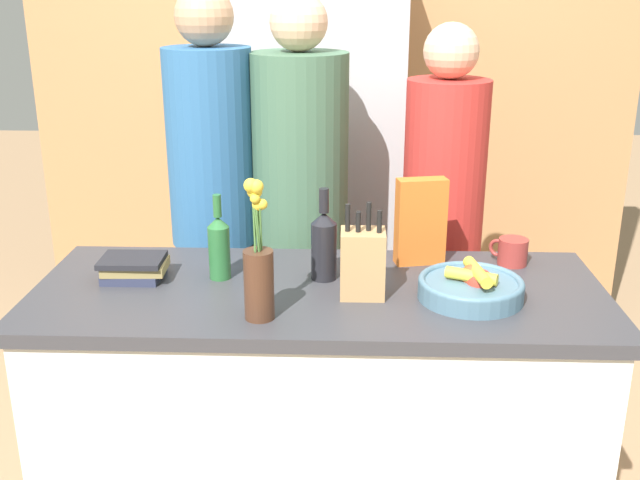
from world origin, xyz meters
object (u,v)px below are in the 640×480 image
(fruit_bowl, at_px, (471,286))
(person_in_blue, at_px, (300,206))
(cereal_box, at_px, (421,222))
(person_in_red_tee, at_px, (442,222))
(coffee_mug, at_px, (512,251))
(flower_vase, at_px, (258,270))
(bottle_vinegar, at_px, (219,246))
(bottle_oil, at_px, (324,244))
(book_stack, at_px, (134,268))
(person_at_sink, at_px, (213,201))
(knife_block, at_px, (363,263))
(refrigerator, at_px, (316,167))

(fruit_bowl, bearing_deg, person_in_blue, 127.83)
(cereal_box, height_order, person_in_blue, person_in_blue)
(person_in_red_tee, bearing_deg, fruit_bowl, -108.59)
(person_in_red_tee, bearing_deg, coffee_mug, -83.31)
(flower_vase, xyz_separation_m, cereal_box, (0.46, 0.43, -0.00))
(cereal_box, xyz_separation_m, bottle_vinegar, (-0.61, -0.15, -0.03))
(bottle_oil, distance_m, person_in_blue, 0.55)
(book_stack, distance_m, person_in_blue, 0.73)
(bottle_oil, bearing_deg, person_in_blue, 100.95)
(flower_vase, height_order, person_in_red_tee, person_in_red_tee)
(fruit_bowl, height_order, person_at_sink, person_at_sink)
(cereal_box, height_order, person_in_red_tee, person_in_red_tee)
(coffee_mug, relative_size, person_in_red_tee, 0.07)
(book_stack, bearing_deg, flower_vase, -32.69)
(bottle_oil, bearing_deg, knife_block, -47.24)
(knife_block, height_order, book_stack, knife_block)
(knife_block, height_order, person_in_blue, person_in_blue)
(bottle_oil, distance_m, bottle_vinegar, 0.31)
(flower_vase, xyz_separation_m, bottle_vinegar, (-0.15, 0.28, -0.04))
(refrigerator, xyz_separation_m, person_in_red_tee, (0.49, -0.68, -0.04))
(cereal_box, bearing_deg, fruit_bowl, -66.39)
(person_in_blue, relative_size, person_in_red_tee, 1.06)
(knife_block, xyz_separation_m, bottle_oil, (-0.11, 0.12, 0.01))
(cereal_box, relative_size, person_in_red_tee, 0.17)
(person_in_red_tee, bearing_deg, refrigerator, 106.30)
(refrigerator, bearing_deg, knife_block, -81.81)
(coffee_mug, bearing_deg, cereal_box, 179.67)
(fruit_bowl, xyz_separation_m, person_at_sink, (-0.84, 0.66, 0.05))
(bottle_vinegar, distance_m, person_at_sink, 0.54)
(person_at_sink, height_order, person_in_blue, person_at_sink)
(fruit_bowl, bearing_deg, person_at_sink, 142.09)
(refrigerator, bearing_deg, bottle_vinegar, -101.31)
(knife_block, height_order, bottle_vinegar, knife_block)
(refrigerator, distance_m, book_stack, 1.30)
(bottle_oil, xyz_separation_m, person_at_sink, (-0.42, 0.52, -0.02))
(refrigerator, height_order, person_at_sink, refrigerator)
(fruit_bowl, distance_m, bottle_oil, 0.45)
(coffee_mug, height_order, bottle_vinegar, bottle_vinegar)
(flower_vase, bearing_deg, knife_block, 30.64)
(book_stack, xyz_separation_m, person_at_sink, (0.15, 0.55, 0.05))
(fruit_bowl, relative_size, bottle_oil, 1.05)
(knife_block, height_order, person_in_red_tee, person_in_red_tee)
(fruit_bowl, relative_size, person_at_sink, 0.17)
(cereal_box, bearing_deg, person_in_red_tee, 72.57)
(fruit_bowl, height_order, person_in_blue, person_in_blue)
(fruit_bowl, xyz_separation_m, bottle_vinegar, (-0.73, 0.13, 0.07))
(coffee_mug, height_order, person_in_blue, person_in_blue)
(coffee_mug, distance_m, person_in_blue, 0.80)
(flower_vase, xyz_separation_m, person_in_red_tee, (0.57, 0.79, -0.12))
(cereal_box, bearing_deg, refrigerator, 109.74)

